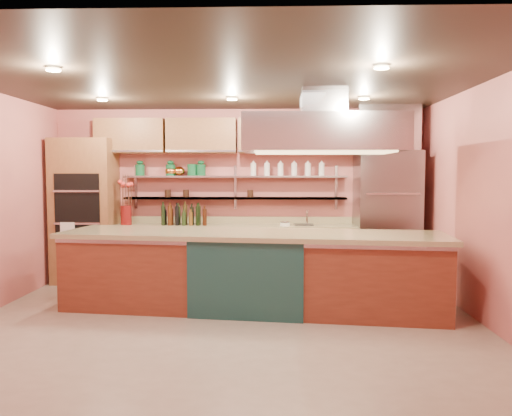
{
  "coord_description": "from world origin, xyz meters",
  "views": [
    {
      "loc": [
        0.55,
        -5.71,
        1.75
      ],
      "look_at": [
        0.34,
        1.0,
        1.29
      ],
      "focal_mm": 35.0,
      "sensor_mm": 36.0,
      "label": 1
    }
  ],
  "objects_px": {
    "kitchen_scale": "(285,223)",
    "copper_kettle": "(179,171)",
    "island": "(251,271)",
    "refrigerator": "(386,218)",
    "green_canister": "(192,170)",
    "flower_vase": "(126,215)"
  },
  "relations": [
    {
      "from": "kitchen_scale",
      "to": "copper_kettle",
      "type": "height_order",
      "value": "copper_kettle"
    },
    {
      "from": "kitchen_scale",
      "to": "copper_kettle",
      "type": "bearing_deg",
      "value": -164.72
    },
    {
      "from": "island",
      "to": "kitchen_scale",
      "type": "distance_m",
      "value": 1.66
    },
    {
      "from": "refrigerator",
      "to": "green_canister",
      "type": "bearing_deg",
      "value": 175.75
    },
    {
      "from": "copper_kettle",
      "to": "kitchen_scale",
      "type": "bearing_deg",
      "value": -7.31
    },
    {
      "from": "refrigerator",
      "to": "copper_kettle",
      "type": "xyz_separation_m",
      "value": [
        -3.31,
        0.23,
        0.74
      ]
    },
    {
      "from": "green_canister",
      "to": "copper_kettle",
      "type": "bearing_deg",
      "value": 180.0
    },
    {
      "from": "kitchen_scale",
      "to": "green_canister",
      "type": "relative_size",
      "value": 0.79
    },
    {
      "from": "refrigerator",
      "to": "kitchen_scale",
      "type": "height_order",
      "value": "refrigerator"
    },
    {
      "from": "flower_vase",
      "to": "green_canister",
      "type": "xyz_separation_m",
      "value": [
        1.03,
        0.22,
        0.72
      ]
    },
    {
      "from": "copper_kettle",
      "to": "green_canister",
      "type": "distance_m",
      "value": 0.21
    },
    {
      "from": "green_canister",
      "to": "island",
      "type": "bearing_deg",
      "value": -59.24
    },
    {
      "from": "kitchen_scale",
      "to": "copper_kettle",
      "type": "relative_size",
      "value": 0.79
    },
    {
      "from": "island",
      "to": "green_canister",
      "type": "xyz_separation_m",
      "value": [
        -1.03,
        1.74,
        1.31
      ]
    },
    {
      "from": "refrigerator",
      "to": "island",
      "type": "relative_size",
      "value": 0.44
    },
    {
      "from": "refrigerator",
      "to": "island",
      "type": "height_order",
      "value": "refrigerator"
    },
    {
      "from": "island",
      "to": "copper_kettle",
      "type": "distance_m",
      "value": 2.5
    },
    {
      "from": "island",
      "to": "copper_kettle",
      "type": "bearing_deg",
      "value": 132.4
    },
    {
      "from": "island",
      "to": "copper_kettle",
      "type": "height_order",
      "value": "copper_kettle"
    },
    {
      "from": "refrigerator",
      "to": "copper_kettle",
      "type": "relative_size",
      "value": 11.42
    },
    {
      "from": "flower_vase",
      "to": "copper_kettle",
      "type": "xyz_separation_m",
      "value": [
        0.82,
        0.22,
        0.7
      ]
    },
    {
      "from": "copper_kettle",
      "to": "green_canister",
      "type": "bearing_deg",
      "value": 0.0
    }
  ]
}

